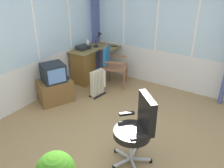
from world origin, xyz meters
name	(u,v)px	position (x,y,z in m)	size (l,w,h in m)	color
ground	(114,144)	(0.00, 0.00, -0.03)	(5.69, 5.14, 0.06)	#91764D
north_window_panel	(15,43)	(0.00, 2.10, 1.27)	(4.69, 0.07, 2.54)	silver
east_window_panel	(175,32)	(2.38, 0.00, 1.27)	(0.07, 4.14, 2.54)	silver
curtain_corner	(96,25)	(2.25, 1.97, 1.22)	(0.28, 0.07, 2.44)	#4C568C
desk	(84,66)	(1.49, 1.79, 0.42)	(1.11, 0.77, 0.78)	brown
desk_lamp	(99,37)	(1.99, 1.70, 1.02)	(0.22, 0.19, 0.36)	black
tv_remote	(114,46)	(2.16, 1.39, 0.79)	(0.04, 0.15, 0.02)	black
spray_bottle	(88,44)	(1.73, 1.84, 0.88)	(0.06, 0.06, 0.22)	silver
paper_tray	(83,47)	(1.59, 1.87, 0.82)	(0.30, 0.23, 0.09)	#212625
wooden_armchair	(111,61)	(1.72, 1.20, 0.60)	(0.62, 0.63, 0.95)	brown
office_chair	(138,126)	(-0.13, -0.46, 0.59)	(0.60, 0.61, 1.02)	#B7B7BF
tv_on_stand	(55,85)	(0.45, 1.70, 0.36)	(0.76, 0.66, 0.82)	brown
space_heater	(98,83)	(1.14, 1.13, 0.29)	(0.40, 0.22, 0.58)	silver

